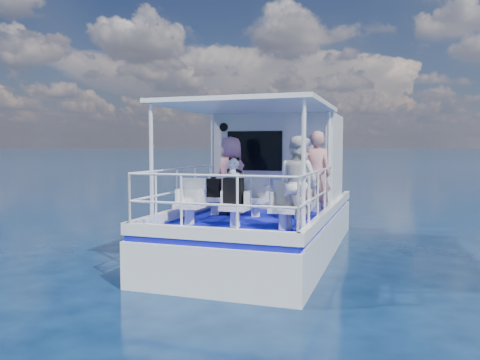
{
  "coord_description": "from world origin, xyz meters",
  "views": [
    {
      "loc": [
        2.72,
        -9.0,
        2.33
      ],
      "look_at": [
        -0.14,
        -0.4,
        1.7
      ],
      "focal_mm": 35.0,
      "sensor_mm": 36.0,
      "label": 1
    }
  ],
  "objects_px": {
    "passenger_port_fwd": "(231,175)",
    "passenger_stbd_aft": "(298,183)",
    "panda": "(234,168)",
    "backpack_center": "(233,192)"
  },
  "relations": [
    {
      "from": "passenger_port_fwd",
      "to": "panda",
      "type": "relative_size",
      "value": 4.55
    },
    {
      "from": "passenger_port_fwd",
      "to": "panda",
      "type": "height_order",
      "value": "passenger_port_fwd"
    },
    {
      "from": "passenger_stbd_aft",
      "to": "backpack_center",
      "type": "bearing_deg",
      "value": 31.97
    },
    {
      "from": "passenger_port_fwd",
      "to": "passenger_stbd_aft",
      "type": "height_order",
      "value": "passenger_port_fwd"
    },
    {
      "from": "backpack_center",
      "to": "passenger_stbd_aft",
      "type": "bearing_deg",
      "value": 2.56
    },
    {
      "from": "panda",
      "to": "backpack_center",
      "type": "bearing_deg",
      "value": 145.97
    },
    {
      "from": "passenger_stbd_aft",
      "to": "panda",
      "type": "relative_size",
      "value": 4.46
    },
    {
      "from": "passenger_port_fwd",
      "to": "passenger_stbd_aft",
      "type": "relative_size",
      "value": 1.02
    },
    {
      "from": "passenger_stbd_aft",
      "to": "panda",
      "type": "height_order",
      "value": "passenger_stbd_aft"
    },
    {
      "from": "passenger_port_fwd",
      "to": "passenger_stbd_aft",
      "type": "xyz_separation_m",
      "value": [
        1.76,
        -1.49,
        -0.02
      ]
    }
  ]
}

